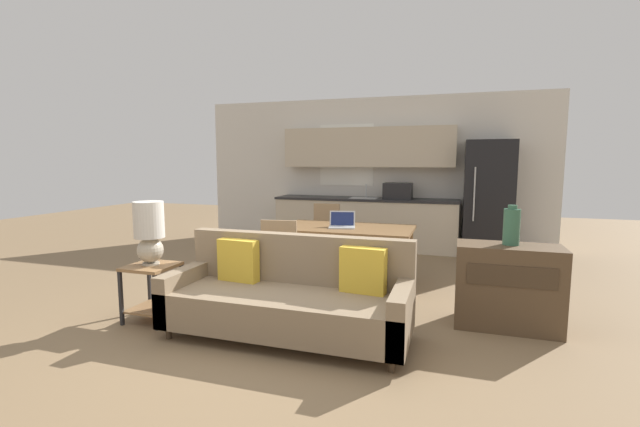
# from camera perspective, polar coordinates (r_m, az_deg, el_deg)

# --- Properties ---
(ground_plane) EXTENTS (20.00, 20.00, 0.00)m
(ground_plane) POSITION_cam_1_polar(r_m,az_deg,el_deg) (3.90, -7.84, -16.64)
(ground_plane) COLOR #7F6647
(wall_back) EXTENTS (6.40, 0.07, 2.70)m
(wall_back) POSITION_cam_1_polar(r_m,az_deg,el_deg) (8.00, 6.55, 5.52)
(wall_back) COLOR silver
(wall_back) RESTS_ON ground_plane
(kitchen_counter) EXTENTS (3.25, 0.65, 2.15)m
(kitchen_counter) POSITION_cam_1_polar(r_m,az_deg,el_deg) (7.73, 6.18, 1.68)
(kitchen_counter) COLOR beige
(kitchen_counter) RESTS_ON ground_plane
(refrigerator) EXTENTS (0.76, 0.70, 1.89)m
(refrigerator) POSITION_cam_1_polar(r_m,az_deg,el_deg) (7.49, 21.51, 1.85)
(refrigerator) COLOR black
(refrigerator) RESTS_ON ground_plane
(dining_table) EXTENTS (1.65, 0.93, 0.73)m
(dining_table) POSITION_cam_1_polar(r_m,az_deg,el_deg) (5.41, 3.51, -2.40)
(dining_table) COLOR brown
(dining_table) RESTS_ON ground_plane
(couch) EXTENTS (2.16, 0.80, 0.88)m
(couch) POSITION_cam_1_polar(r_m,az_deg,el_deg) (3.91, -4.09, -11.16)
(couch) COLOR #3D2D1E
(couch) RESTS_ON ground_plane
(side_table) EXTENTS (0.44, 0.44, 0.56)m
(side_table) POSITION_cam_1_polar(r_m,az_deg,el_deg) (4.53, -21.49, -8.67)
(side_table) COLOR olive
(side_table) RESTS_ON ground_plane
(table_lamp) EXTENTS (0.28, 0.28, 0.62)m
(table_lamp) POSITION_cam_1_polar(r_m,az_deg,el_deg) (4.44, -21.80, -2.14)
(table_lamp) COLOR #B2A893
(table_lamp) RESTS_ON side_table
(credenza) EXTENTS (0.93, 0.45, 0.79)m
(credenza) POSITION_cam_1_polar(r_m,az_deg,el_deg) (4.41, 23.74, -8.91)
(credenza) COLOR brown
(credenza) RESTS_ON ground_plane
(vase) EXTENTS (0.15, 0.15, 0.37)m
(vase) POSITION_cam_1_polar(r_m,az_deg,el_deg) (4.33, 24.18, -1.57)
(vase) COLOR #336047
(vase) RESTS_ON credenza
(dining_chair_far_left) EXTENTS (0.44, 0.44, 0.92)m
(dining_chair_far_left) POSITION_cam_1_polar(r_m,az_deg,el_deg) (6.34, 0.62, -2.59)
(dining_chair_far_left) COLOR #997A56
(dining_chair_far_left) RESTS_ON ground_plane
(dining_chair_near_left) EXTENTS (0.47, 0.47, 0.92)m
(dining_chair_near_left) POSITION_cam_1_polar(r_m,az_deg,el_deg) (4.81, -5.09, -5.71)
(dining_chair_near_left) COLOR #997A56
(dining_chair_near_left) RESTS_ON ground_plane
(laptop) EXTENTS (0.37, 0.32, 0.20)m
(laptop) POSITION_cam_1_polar(r_m,az_deg,el_deg) (5.37, 2.96, -1.33)
(laptop) COLOR #B7BABC
(laptop) RESTS_ON dining_table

